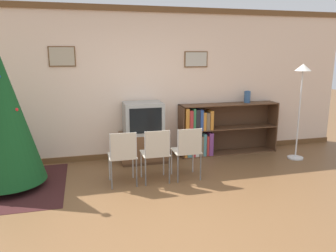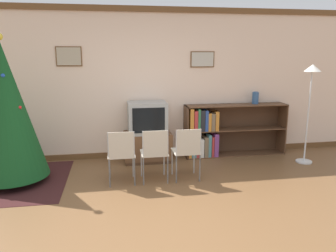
{
  "view_description": "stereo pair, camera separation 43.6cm",
  "coord_description": "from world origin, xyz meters",
  "px_view_note": "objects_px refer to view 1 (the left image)",
  "views": [
    {
      "loc": [
        -0.97,
        -3.33,
        1.91
      ],
      "look_at": [
        0.27,
        1.38,
        0.82
      ],
      "focal_mm": 35.0,
      "sensor_mm": 36.0,
      "label": 1
    },
    {
      "loc": [
        -0.54,
        -3.42,
        1.91
      ],
      "look_at": [
        0.27,
        1.38,
        0.82
      ],
      "focal_mm": 35.0,
      "sensor_mm": 36.0,
      "label": 2
    }
  ],
  "objects_px": {
    "tv_console": "(144,147)",
    "standing_lamp": "(302,87)",
    "television": "(143,118)",
    "folding_chair_center": "(156,152)",
    "vase": "(247,97)",
    "christmas_tree": "(2,114)",
    "folding_chair_right": "(188,150)",
    "bookshelf": "(211,131)",
    "folding_chair_left": "(123,155)"
  },
  "relations": [
    {
      "from": "standing_lamp",
      "to": "folding_chair_center",
      "type": "bearing_deg",
      "value": -170.36
    },
    {
      "from": "television",
      "to": "bookshelf",
      "type": "height_order",
      "value": "television"
    },
    {
      "from": "christmas_tree",
      "to": "vase",
      "type": "distance_m",
      "value": 4.24
    },
    {
      "from": "tv_console",
      "to": "folding_chair_left",
      "type": "relative_size",
      "value": 1.02
    },
    {
      "from": "folding_chair_right",
      "to": "folding_chair_center",
      "type": "bearing_deg",
      "value": 180.0
    },
    {
      "from": "tv_console",
      "to": "folding_chair_center",
      "type": "height_order",
      "value": "folding_chair_center"
    },
    {
      "from": "christmas_tree",
      "to": "tv_console",
      "type": "height_order",
      "value": "christmas_tree"
    },
    {
      "from": "tv_console",
      "to": "vase",
      "type": "xyz_separation_m",
      "value": [
        2.07,
        0.13,
        0.82
      ]
    },
    {
      "from": "bookshelf",
      "to": "television",
      "type": "bearing_deg",
      "value": -176.08
    },
    {
      "from": "television",
      "to": "standing_lamp",
      "type": "height_order",
      "value": "standing_lamp"
    },
    {
      "from": "television",
      "to": "folding_chair_center",
      "type": "bearing_deg",
      "value": -90.0
    },
    {
      "from": "folding_chair_right",
      "to": "bookshelf",
      "type": "bearing_deg",
      "value": 53.5
    },
    {
      "from": "bookshelf",
      "to": "folding_chair_right",
      "type": "bearing_deg",
      "value": -126.5
    },
    {
      "from": "tv_console",
      "to": "television",
      "type": "height_order",
      "value": "television"
    },
    {
      "from": "tv_console",
      "to": "television",
      "type": "relative_size",
      "value": 1.24
    },
    {
      "from": "christmas_tree",
      "to": "folding_chair_left",
      "type": "relative_size",
      "value": 2.64
    },
    {
      "from": "folding_chair_right",
      "to": "tv_console",
      "type": "bearing_deg",
      "value": 115.58
    },
    {
      "from": "folding_chair_left",
      "to": "folding_chair_right",
      "type": "height_order",
      "value": "same"
    },
    {
      "from": "tv_console",
      "to": "folding_chair_right",
      "type": "bearing_deg",
      "value": -64.42
    },
    {
      "from": "christmas_tree",
      "to": "vase",
      "type": "xyz_separation_m",
      "value": [
        4.16,
        0.82,
        -0.0
      ]
    },
    {
      "from": "folding_chair_left",
      "to": "vase",
      "type": "xyz_separation_m",
      "value": [
        2.56,
        1.16,
        0.61
      ]
    },
    {
      "from": "tv_console",
      "to": "standing_lamp",
      "type": "distance_m",
      "value": 2.99
    },
    {
      "from": "vase",
      "to": "folding_chair_center",
      "type": "bearing_deg",
      "value": -150.74
    },
    {
      "from": "folding_chair_center",
      "to": "vase",
      "type": "height_order",
      "value": "vase"
    },
    {
      "from": "standing_lamp",
      "to": "vase",
      "type": "bearing_deg",
      "value": 134.15
    },
    {
      "from": "standing_lamp",
      "to": "folding_chair_right",
      "type": "bearing_deg",
      "value": -168.31
    },
    {
      "from": "bookshelf",
      "to": "folding_chair_center",
      "type": "bearing_deg",
      "value": -139.74
    },
    {
      "from": "christmas_tree",
      "to": "television",
      "type": "xyz_separation_m",
      "value": [
        2.09,
        0.68,
        -0.29
      ]
    },
    {
      "from": "christmas_tree",
      "to": "folding_chair_right",
      "type": "relative_size",
      "value": 2.64
    },
    {
      "from": "tv_console",
      "to": "standing_lamp",
      "type": "height_order",
      "value": "standing_lamp"
    },
    {
      "from": "vase",
      "to": "folding_chair_right",
      "type": "bearing_deg",
      "value": -143.7
    },
    {
      "from": "christmas_tree",
      "to": "tv_console",
      "type": "relative_size",
      "value": 2.6
    },
    {
      "from": "television",
      "to": "vase",
      "type": "distance_m",
      "value": 2.09
    },
    {
      "from": "folding_chair_left",
      "to": "tv_console",
      "type": "bearing_deg",
      "value": 64.42
    },
    {
      "from": "tv_console",
      "to": "television",
      "type": "xyz_separation_m",
      "value": [
        -0.0,
        -0.0,
        0.53
      ]
    },
    {
      "from": "tv_console",
      "to": "folding_chair_left",
      "type": "bearing_deg",
      "value": -115.58
    },
    {
      "from": "folding_chair_right",
      "to": "standing_lamp",
      "type": "distance_m",
      "value": 2.45
    },
    {
      "from": "folding_chair_left",
      "to": "vase",
      "type": "height_order",
      "value": "vase"
    },
    {
      "from": "folding_chair_center",
      "to": "television",
      "type": "bearing_deg",
      "value": 90.0
    },
    {
      "from": "television",
      "to": "folding_chair_left",
      "type": "xyz_separation_m",
      "value": [
        -0.49,
        -1.02,
        -0.32
      ]
    },
    {
      "from": "folding_chair_right",
      "to": "bookshelf",
      "type": "distance_m",
      "value": 1.39
    },
    {
      "from": "folding_chair_right",
      "to": "standing_lamp",
      "type": "relative_size",
      "value": 0.48
    },
    {
      "from": "tv_console",
      "to": "folding_chair_center",
      "type": "distance_m",
      "value": 1.05
    },
    {
      "from": "folding_chair_left",
      "to": "television",
      "type": "bearing_deg",
      "value": 64.37
    },
    {
      "from": "tv_console",
      "to": "folding_chair_right",
      "type": "xyz_separation_m",
      "value": [
        0.49,
        -1.03,
        0.21
      ]
    },
    {
      "from": "folding_chair_center",
      "to": "vase",
      "type": "xyz_separation_m",
      "value": [
        2.07,
        1.16,
        0.61
      ]
    },
    {
      "from": "bookshelf",
      "to": "tv_console",
      "type": "bearing_deg",
      "value": -176.19
    },
    {
      "from": "folding_chair_left",
      "to": "standing_lamp",
      "type": "distance_m",
      "value": 3.37
    },
    {
      "from": "christmas_tree",
      "to": "folding_chair_center",
      "type": "relative_size",
      "value": 2.64
    },
    {
      "from": "christmas_tree",
      "to": "folding_chair_center",
      "type": "bearing_deg",
      "value": -9.21
    }
  ]
}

